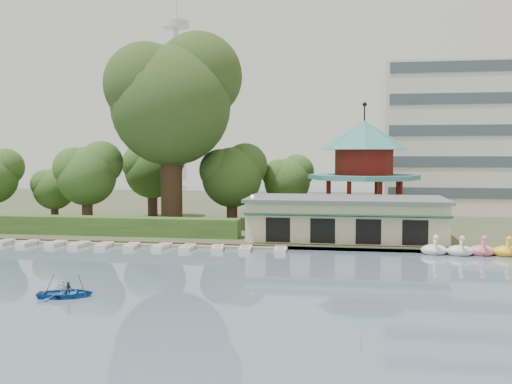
% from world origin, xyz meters
% --- Properties ---
extents(ground_plane, '(220.00, 220.00, 0.00)m').
position_xyz_m(ground_plane, '(0.00, 0.00, 0.00)').
color(ground_plane, slate).
rests_on(ground_plane, ground).
extents(shore, '(220.00, 70.00, 0.40)m').
position_xyz_m(shore, '(0.00, 52.00, 0.20)').
color(shore, '#424930').
rests_on(shore, ground).
extents(embankment, '(220.00, 0.60, 0.30)m').
position_xyz_m(embankment, '(0.00, 17.30, 0.15)').
color(embankment, gray).
rests_on(embankment, ground).
extents(dock, '(34.00, 1.60, 0.24)m').
position_xyz_m(dock, '(-12.00, 17.20, 0.12)').
color(dock, gray).
rests_on(dock, ground).
extents(boathouse, '(18.60, 9.39, 3.90)m').
position_xyz_m(boathouse, '(10.00, 21.97, 2.37)').
color(boathouse, beige).
rests_on(boathouse, shore).
extents(pavilion, '(12.40, 12.40, 13.50)m').
position_xyz_m(pavilion, '(12.00, 32.00, 7.48)').
color(pavilion, beige).
rests_on(pavilion, shore).
extents(broadcast_tower, '(8.00, 8.00, 96.00)m').
position_xyz_m(broadcast_tower, '(-42.00, 140.00, 33.98)').
color(broadcast_tower, silver).
rests_on(broadcast_tower, ground).
extents(hedge, '(30.00, 2.00, 1.80)m').
position_xyz_m(hedge, '(-15.00, 20.50, 1.30)').
color(hedge, '#365A23').
rests_on(hedge, shore).
extents(lamp_post, '(0.36, 0.36, 4.28)m').
position_xyz_m(lamp_post, '(1.50, 19.00, 3.34)').
color(lamp_post, black).
rests_on(lamp_post, shore).
extents(big_tree, '(14.42, 13.44, 21.62)m').
position_xyz_m(big_tree, '(-8.82, 28.21, 14.77)').
color(big_tree, '#3A281C').
rests_on(big_tree, shore).
extents(small_trees, '(39.26, 16.81, 9.92)m').
position_xyz_m(small_trees, '(-12.90, 31.53, 6.11)').
color(small_trees, '#3A281C').
rests_on(small_trees, shore).
extents(moored_rowboats, '(32.62, 2.69, 0.36)m').
position_xyz_m(moored_rowboats, '(-11.36, 15.80, 0.18)').
color(moored_rowboats, silver).
rests_on(moored_rowboats, ground).
extents(rowboat_with_passengers, '(5.22, 4.31, 2.01)m').
position_xyz_m(rowboat_with_passengers, '(-6.36, -1.56, 0.47)').
color(rowboat_with_passengers, '#1D5BA9').
rests_on(rowboat_with_passengers, ground).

